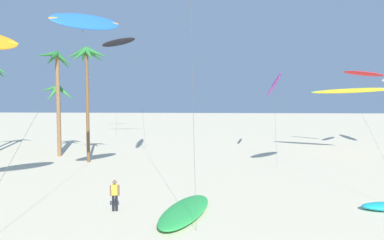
{
  "coord_description": "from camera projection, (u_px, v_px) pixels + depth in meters",
  "views": [
    {
      "loc": [
        1.74,
        3.14,
        5.82
      ],
      "look_at": [
        0.54,
        23.1,
        4.58
      ],
      "focal_mm": 29.23,
      "sensor_mm": 36.0,
      "label": 1
    }
  ],
  "objects": [
    {
      "name": "palm_tree_2",
      "position": [
        58.0,
        98.0,
        34.95
      ],
      "size": [
        4.07,
        3.86,
        7.59
      ],
      "color": "olive",
      "rests_on": "ground"
    },
    {
      "name": "palm_tree_3",
      "position": [
        57.0,
        74.0,
        32.13
      ],
      "size": [
        3.55,
        3.72,
        10.92
      ],
      "color": "olive",
      "rests_on": "ground"
    },
    {
      "name": "palm_tree_4",
      "position": [
        87.0,
        65.0,
        29.06
      ],
      "size": [
        4.06,
        3.5,
        10.84
      ],
      "color": "brown",
      "rests_on": "ground"
    },
    {
      "name": "flying_kite_5",
      "position": [
        363.0,
        74.0,
        37.93
      ],
      "size": [
        5.69,
        5.07,
        9.79
      ],
      "color": "red",
      "rests_on": "ground"
    },
    {
      "name": "flying_kite_6",
      "position": [
        274.0,
        85.0,
        35.58
      ],
      "size": [
        1.91,
        13.24,
        9.08
      ],
      "color": "purple",
      "rests_on": "ground"
    },
    {
      "name": "flying_kite_9",
      "position": [
        87.0,
        22.0,
        19.09
      ],
      "size": [
        3.91,
        11.22,
        11.54
      ],
      "color": "blue",
      "rests_on": "ground"
    },
    {
      "name": "flying_kite_10",
      "position": [
        119.0,
        42.0,
        58.12
      ],
      "size": [
        6.07,
        10.78,
        18.06
      ],
      "color": "black",
      "rests_on": "ground"
    },
    {
      "name": "flying_kite_11",
      "position": [
        351.0,
        91.0,
        34.08
      ],
      "size": [
        8.0,
        5.55,
        7.41
      ],
      "color": "yellow",
      "rests_on": "ground"
    },
    {
      "name": "grounded_kite_2",
      "position": [
        185.0,
        211.0,
        15.92
      ],
      "size": [
        3.23,
        5.65,
        0.43
      ],
      "color": "green",
      "rests_on": "ground"
    },
    {
      "name": "person_near_left",
      "position": [
        115.0,
        194.0,
        16.44
      ],
      "size": [
        0.5,
        0.24,
        1.65
      ],
      "color": "black",
      "rests_on": "ground"
    }
  ]
}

